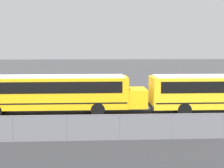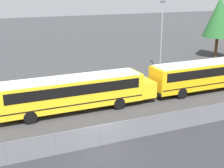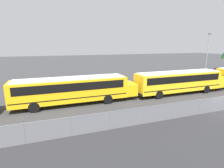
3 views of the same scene
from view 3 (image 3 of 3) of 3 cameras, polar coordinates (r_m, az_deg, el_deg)
name	(u,v)px [view 3 (image 3 of 3)]	position (r m, az deg, el deg)	size (l,w,h in m)	color
ground_plane	(221,111)	(21.28, 31.94, -7.36)	(200.00, 200.00, 0.00)	#38383A
fence	(222,103)	(21.05, 32.20, -5.35)	(84.68, 0.07, 1.53)	#9EA0A5
school_bus_1	(74,88)	(19.88, -12.24, -1.41)	(14.03, 2.59, 3.06)	yellow
school_bus_2	(180,80)	(25.57, 21.45, 1.12)	(14.03, 2.59, 3.06)	yellow
light_pole	(207,54)	(40.93, 28.70, 8.66)	(0.60, 0.24, 8.79)	gray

